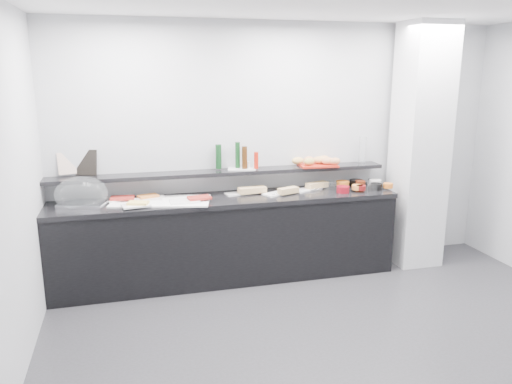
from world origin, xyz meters
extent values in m
plane|color=#2D2D30|center=(0.00, 0.00, 0.00)|extent=(5.00, 5.00, 0.00)
cube|color=#AFB2B6|center=(0.00, 2.00, 1.35)|extent=(5.00, 0.02, 2.70)
cube|color=silver|center=(1.50, 1.65, 1.35)|extent=(0.50, 0.50, 2.70)
cube|color=black|center=(-0.70, 1.70, 0.42)|extent=(3.60, 0.60, 0.85)
cube|color=black|center=(-0.70, 1.70, 0.88)|extent=(3.62, 0.62, 0.05)
cube|color=black|center=(-0.70, 1.88, 1.13)|extent=(3.60, 0.25, 0.04)
cube|color=#BBBDC3|center=(-2.12, 1.72, 0.92)|extent=(0.51, 0.42, 0.04)
ellipsoid|color=silver|center=(-2.13, 1.71, 1.03)|extent=(0.51, 0.34, 0.34)
cube|color=white|center=(-1.38, 1.69, 0.91)|extent=(1.05, 0.66, 0.01)
cube|color=white|center=(-1.77, 1.85, 0.92)|extent=(0.36, 0.30, 0.01)
cube|color=maroon|center=(-1.75, 1.79, 0.94)|extent=(0.24, 0.17, 0.02)
cube|color=silver|center=(-1.49, 1.80, 0.92)|extent=(0.32, 0.24, 0.01)
cube|color=orange|center=(-1.50, 1.79, 0.94)|extent=(0.22, 0.18, 0.02)
cube|color=white|center=(-1.62, 1.53, 0.92)|extent=(0.29, 0.22, 0.01)
cube|color=#FCD862|center=(-1.60, 1.54, 0.94)|extent=(0.22, 0.18, 0.02)
cube|color=white|center=(-1.15, 1.56, 0.92)|extent=(0.29, 0.20, 0.01)
cube|color=maroon|center=(-1.00, 1.59, 0.94)|extent=(0.24, 0.17, 0.02)
cube|color=silver|center=(-0.52, 1.80, 0.91)|extent=(0.36, 0.20, 0.01)
cube|color=tan|center=(-0.41, 1.77, 0.94)|extent=(0.31, 0.15, 0.06)
cylinder|color=silver|center=(-0.43, 1.77, 0.92)|extent=(0.16, 0.05, 0.01)
cube|color=white|center=(-0.12, 1.70, 0.91)|extent=(0.39, 0.29, 0.01)
cube|color=tan|center=(-0.04, 1.65, 0.94)|extent=(0.24, 0.16, 0.06)
cylinder|color=silver|center=(-0.16, 1.62, 0.92)|extent=(0.16, 0.02, 0.01)
cube|color=white|center=(0.22, 1.79, 0.91)|extent=(0.37, 0.27, 0.01)
cube|color=tan|center=(0.35, 1.82, 0.94)|extent=(0.28, 0.18, 0.06)
cylinder|color=silver|center=(0.32, 1.74, 0.92)|extent=(0.16, 0.05, 0.01)
cylinder|color=white|center=(0.50, 1.80, 0.94)|extent=(0.21, 0.21, 0.07)
cylinder|color=orange|center=(0.66, 1.82, 0.95)|extent=(0.17, 0.17, 0.05)
cylinder|color=black|center=(0.84, 1.84, 0.94)|extent=(0.20, 0.20, 0.07)
cylinder|color=#591F0C|center=(0.86, 1.78, 0.95)|extent=(0.13, 0.13, 0.05)
cylinder|color=white|center=(1.06, 1.81, 0.94)|extent=(0.20, 0.20, 0.07)
cylinder|color=white|center=(1.05, 1.79, 0.95)|extent=(0.17, 0.17, 0.05)
cylinder|color=maroon|center=(0.56, 1.58, 0.94)|extent=(0.18, 0.18, 0.07)
cylinder|color=#630E0E|center=(0.76, 1.56, 0.95)|extent=(0.13, 0.13, 0.05)
cylinder|color=silver|center=(0.95, 1.63, 0.94)|extent=(0.15, 0.15, 0.07)
cylinder|color=orange|center=(0.73, 1.59, 0.95)|extent=(0.14, 0.14, 0.05)
cylinder|color=black|center=(0.97, 1.62, 0.94)|extent=(0.16, 0.16, 0.07)
cylinder|color=orange|center=(1.10, 1.58, 0.95)|extent=(0.13, 0.13, 0.05)
cube|color=black|center=(-2.08, 1.99, 1.28)|extent=(0.22, 0.13, 0.26)
cube|color=tan|center=(-2.26, 1.99, 1.28)|extent=(0.19, 0.10, 0.22)
cube|color=silver|center=(-0.49, 1.89, 1.16)|extent=(0.33, 0.24, 0.01)
cylinder|color=#0D3315|center=(-0.73, 1.94, 1.29)|extent=(0.06, 0.06, 0.26)
cylinder|color=#3B1F0A|center=(-0.47, 1.86, 1.28)|extent=(0.07, 0.07, 0.24)
cylinder|color=#0F3816|center=(-0.53, 1.92, 1.30)|extent=(0.06, 0.06, 0.28)
cylinder|color=#B71B0D|center=(-0.35, 1.83, 1.25)|extent=(0.05, 0.05, 0.18)
cylinder|color=white|center=(-0.42, 1.89, 1.20)|extent=(0.04, 0.04, 0.07)
cylinder|color=white|center=(-0.35, 1.90, 1.20)|extent=(0.04, 0.04, 0.07)
cube|color=#B02213|center=(0.37, 1.87, 1.16)|extent=(0.43, 0.32, 0.02)
ellipsoid|color=tan|center=(0.15, 1.91, 1.21)|extent=(0.15, 0.11, 0.08)
ellipsoid|color=#C77A4C|center=(0.29, 1.93, 1.21)|extent=(0.13, 0.09, 0.08)
ellipsoid|color=tan|center=(0.47, 1.94, 1.21)|extent=(0.15, 0.11, 0.08)
ellipsoid|color=#AC9042|center=(0.26, 1.83, 1.21)|extent=(0.16, 0.13, 0.08)
ellipsoid|color=#C2794A|center=(0.53, 1.78, 1.21)|extent=(0.13, 0.09, 0.08)
ellipsoid|color=#C47B4B|center=(0.47, 1.81, 1.21)|extent=(0.16, 0.11, 0.08)
ellipsoid|color=tan|center=(0.39, 1.89, 1.21)|extent=(0.15, 0.10, 0.08)
cylinder|color=white|center=(0.93, 1.90, 1.30)|extent=(0.09, 0.09, 0.30)
camera|label=1|loc=(-1.69, -3.24, 2.18)|focal=35.00mm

